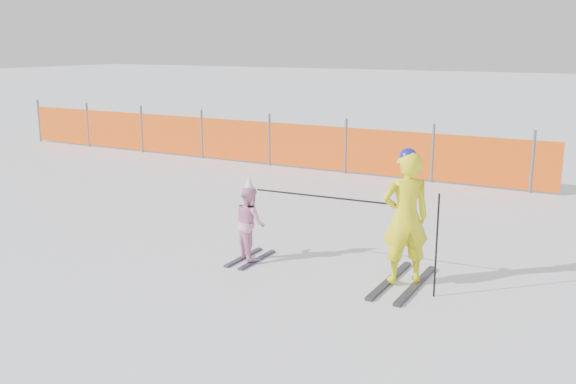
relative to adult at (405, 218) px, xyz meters
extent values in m
plane|color=white|center=(-1.59, -0.54, -0.85)|extent=(120.00, 120.00, 0.00)
cube|color=black|center=(-0.17, 0.00, -0.83)|extent=(0.09, 1.43, 0.04)
cube|color=black|center=(0.17, 0.00, -0.83)|extent=(0.09, 1.43, 0.04)
imported|color=#FAF215|center=(0.00, 0.00, 0.00)|extent=(0.71, 0.67, 1.62)
sphere|color=navy|center=(0.00, 0.00, 0.75)|extent=(0.21, 0.21, 0.21)
cube|color=black|center=(-2.25, -0.13, -0.83)|extent=(0.09, 0.88, 0.03)
cube|color=black|center=(-2.03, -0.13, -0.83)|extent=(0.09, 0.88, 0.03)
imported|color=#F29EC6|center=(-2.14, -0.13, -0.32)|extent=(0.61, 0.59, 1.00)
cone|color=white|center=(-2.14, -0.13, 0.22)|extent=(0.19, 0.19, 0.24)
cylinder|color=black|center=(0.45, -0.20, -0.22)|extent=(0.02, 0.02, 1.25)
cylinder|color=black|center=(-1.07, -0.06, 0.15)|extent=(1.89, 0.14, 0.02)
cylinder|color=#595960|center=(-13.41, 5.97, -0.22)|extent=(0.06, 0.06, 1.25)
cylinder|color=#595960|center=(-11.41, 5.97, -0.22)|extent=(0.06, 0.06, 1.25)
cylinder|color=#595960|center=(-9.41, 5.97, -0.22)|extent=(0.06, 0.06, 1.25)
cylinder|color=#595960|center=(-7.41, 5.97, -0.22)|extent=(0.06, 0.06, 1.25)
cylinder|color=#595960|center=(-5.41, 5.97, -0.22)|extent=(0.06, 0.06, 1.25)
cylinder|color=#595960|center=(-3.41, 5.97, -0.22)|extent=(0.06, 0.06, 1.25)
cylinder|color=#595960|center=(-1.41, 5.97, -0.22)|extent=(0.06, 0.06, 1.25)
cylinder|color=#595960|center=(0.59, 5.97, -0.22)|extent=(0.06, 0.06, 1.25)
cube|color=#EC520C|center=(-6.14, 5.97, -0.30)|extent=(14.55, 0.03, 1.00)
camera|label=1|loc=(2.35, -7.21, 2.07)|focal=40.00mm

